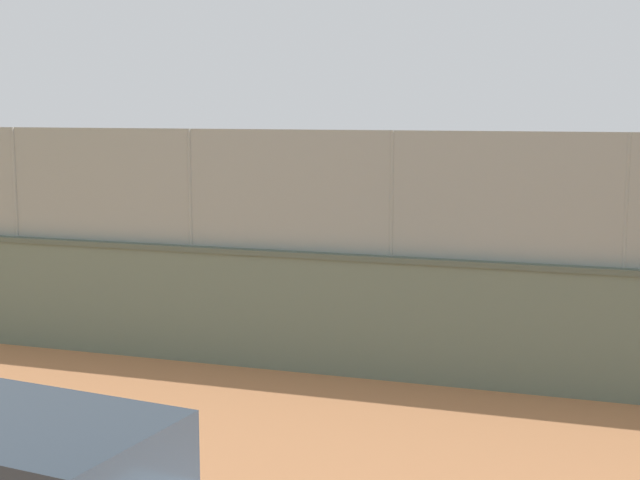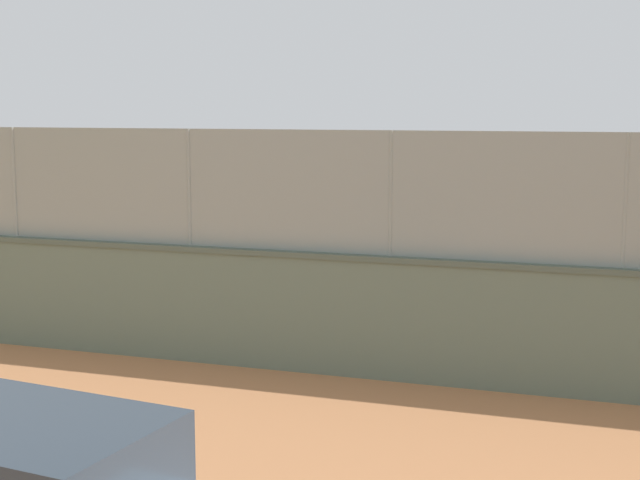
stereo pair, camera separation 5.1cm
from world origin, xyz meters
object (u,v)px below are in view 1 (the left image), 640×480
Objects in this scene: player_crossing_court at (297,215)px; player_foreground_swinging at (482,216)px; sports_ball at (289,254)px; player_near_wall_returning at (335,270)px.

player_crossing_court is 0.87× the size of player_foreground_swinging.
player_foreground_swinging reaches higher than sports_ball.
player_near_wall_returning is at bearing 80.39° from player_foreground_swinging.
sports_ball is (3.21, -6.13, -0.81)m from player_near_wall_returning.
player_crossing_court is at bearing -65.60° from player_near_wall_returning.
sports_ball is (4.68, 2.54, -0.93)m from player_foreground_swinging.
player_foreground_swinging reaches higher than player_near_wall_returning.
player_crossing_court is 9.29m from player_near_wall_returning.
player_foreground_swinging is 5.41m from sports_ball.
player_crossing_court reaches higher than sports_ball.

